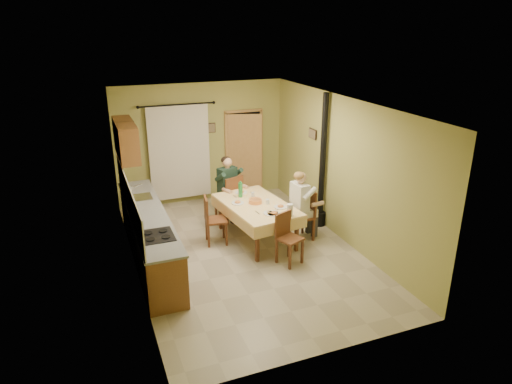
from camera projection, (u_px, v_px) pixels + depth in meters
name	position (u px, v px, depth m)	size (l,w,h in m)	color
floor	(246.00, 252.00, 8.59)	(4.00, 6.00, 0.01)	tan
room_shell	(245.00, 160.00, 7.95)	(4.04, 6.04, 2.82)	#A29F53
kitchen_run	(149.00, 235.00, 8.19)	(0.64, 3.64, 1.56)	brown
upper_cabinets	(126.00, 140.00, 8.77)	(0.35, 1.40, 0.70)	brown
curtain	(180.00, 152.00, 10.49)	(1.70, 0.07, 2.22)	black
doorway	(244.00, 154.00, 11.12)	(0.96, 0.30, 2.15)	black
dining_table	(256.00, 222.00, 8.99)	(1.35, 1.99, 0.76)	#EFC77B
tableware	(260.00, 203.00, 8.78)	(0.94, 1.61, 0.33)	white
chair_far	(229.00, 207.00, 9.93)	(0.59, 0.59, 1.03)	#5B3119
chair_near	(289.00, 248.00, 8.14)	(0.50, 0.50, 0.94)	#5B3119
chair_right	(301.00, 225.00, 9.04)	(0.49, 0.49, 1.01)	#5B3119
chair_left	(215.00, 229.00, 8.88)	(0.46, 0.46, 0.96)	#5B3119
man_far	(228.00, 181.00, 9.73)	(0.65, 0.59, 1.39)	#192D23
man_right	(301.00, 198.00, 8.83)	(0.50, 0.61, 1.39)	beige
stove_flue	(322.00, 180.00, 9.40)	(0.24, 0.24, 2.80)	black
picture_back	(211.00, 128.00, 10.65)	(0.19, 0.03, 0.23)	black
picture_right	(313.00, 134.00, 9.66)	(0.03, 0.31, 0.21)	brown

